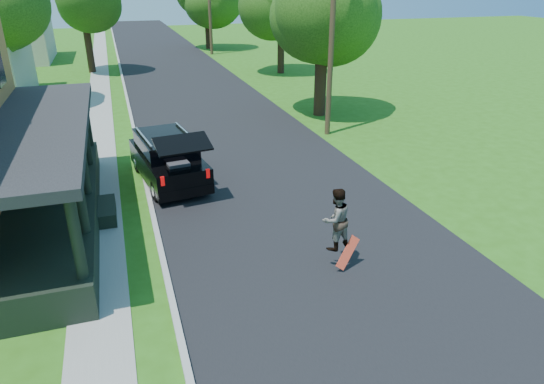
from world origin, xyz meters
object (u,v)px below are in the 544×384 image
object	(u,v)px
black_suv	(168,159)
skateboarder	(336,219)
utility_pole_near	(332,27)
tree_right_near	(322,7)

from	to	relation	value
black_suv	skateboarder	distance (m)	7.60
black_suv	utility_pole_near	size ratio (longest dim) A/B	0.54
skateboarder	utility_pole_near	bearing A→B (deg)	-127.54
black_suv	tree_right_near	world-z (taller)	tree_right_near
skateboarder	tree_right_near	world-z (taller)	tree_right_near
skateboarder	utility_pole_near	distance (m)	11.78
black_suv	utility_pole_near	bearing A→B (deg)	16.62
black_suv	utility_pole_near	xyz separation A→B (m)	(7.70, 3.51, 3.88)
black_suv	utility_pole_near	world-z (taller)	utility_pole_near
utility_pole_near	tree_right_near	bearing A→B (deg)	54.01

